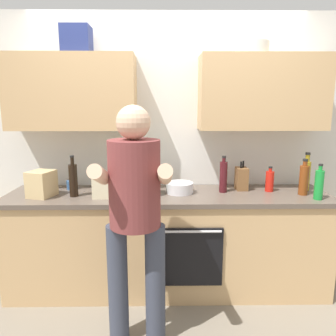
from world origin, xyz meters
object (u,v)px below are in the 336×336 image
Objects in this scene: cup_tea at (72,185)px; potted_herb at (147,177)px; mixing_bowl at (180,188)px; grocery_bag_bread at (42,184)px; bottle_vinegar at (304,179)px; bottle_soda at (319,184)px; bottle_wine at (223,176)px; bottle_hotsauce at (270,181)px; person_standing at (135,209)px; bottle_oil at (306,174)px; knife_block at (241,179)px; bottle_soy at (73,180)px; grocery_bag_rice at (108,186)px.

potted_herb reaches higher than cup_tea.
grocery_bag_bread reaches higher than mixing_bowl.
bottle_soda is at bearing -66.14° from bottle_vinegar.
bottle_vinegar is at bearing 0.65° from grocery_bag_bread.
bottle_wine is 0.40m from mixing_bowl.
bottle_hotsauce is at bearing 5.62° from potted_herb.
cup_tea is 0.40× the size of grocery_bag_bread.
bottle_wine is (0.72, 0.74, 0.06)m from person_standing.
bottle_oil reaches higher than knife_block.
cup_tea is (-1.81, 0.10, -0.05)m from bottle_hotsauce.
potted_herb reaches higher than bottle_hotsauce.
bottle_hotsauce is at bearing 4.69° from bottle_soy.
bottle_vinegar is 1.30× the size of grocery_bag_rice.
bottle_oil is 2.16m from cup_tea.
bottle_oil is at bearing 5.72° from grocery_bag_rice.
bottle_hotsauce is at bearing 141.21° from bottle_soda.
bottle_hotsauce is 0.82m from mixing_bowl.
bottle_soy reaches higher than bottle_hotsauce.
grocery_bag_rice is at bearing -169.80° from knife_block.
bottle_hotsauce is 0.25m from knife_block.
knife_block is (1.57, -0.03, 0.06)m from cup_tea.
bottle_soda is 1.16m from mixing_bowl.
person_standing is 5.87× the size of potted_herb.
bottle_oil is 1.53× the size of bottle_hotsauce.
bottle_wine is at bearing 162.49° from bottle_soda.
bottle_wine is 1.15× the size of potted_herb.
grocery_bag_rice is 0.56m from grocery_bag_bread.
bottle_soda is 1.76m from grocery_bag_rice.
person_standing reaches higher than bottle_hotsauce.
mixing_bowl is at bearing 6.33° from bottle_soy.
bottle_soy is 1.50m from knife_block.
mixing_bowl is (-0.82, -0.04, -0.05)m from bottle_hotsauce.
bottle_oil reaches higher than grocery_bag_rice.
potted_herb is 1.18× the size of grocery_bag_rice.
bottle_soda reaches higher than grocery_bag_rice.
bottle_hotsauce is at bearing -14.77° from knife_block.
person_standing is at bearing -114.80° from mixing_bowl.
bottle_soy is at bearing -179.23° from bottle_vinegar.
knife_block is (1.48, 0.20, -0.04)m from bottle_soy.
bottle_wine is 0.43m from bottle_hotsauce.
bottle_soda is 2.16m from cup_tea.
bottle_wine is 0.94× the size of bottle_oil.
bottle_soda is 1.35× the size of grocery_bag_bread.
bottle_soda reaches higher than knife_block.
bottle_vinegar is at bearing -7.69° from bottle_wine.
mixing_bowl is at bearing 169.18° from bottle_soda.
bottle_wine is 0.78m from bottle_soda.
bottle_hotsauce is 1.44m from grocery_bag_rice.
grocery_bag_bread reaches higher than cup_tea.
bottle_vinegar is at bearing -120.28° from bottle_oil.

